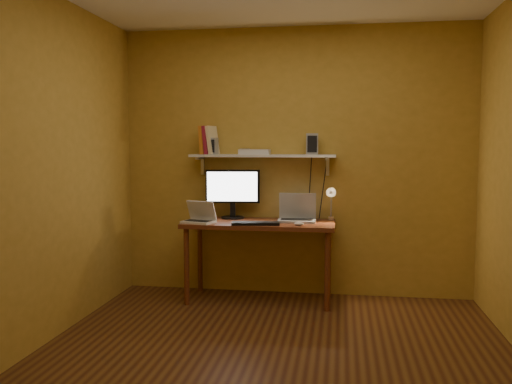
% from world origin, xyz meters
% --- Properties ---
extents(room, '(3.44, 3.24, 2.64)m').
position_xyz_m(room, '(0.00, 0.00, 1.30)').
color(room, brown).
rests_on(room, ground).
extents(desk, '(1.40, 0.60, 0.75)m').
position_xyz_m(desk, '(-0.31, 1.28, 0.66)').
color(desk, brown).
rests_on(desk, ground).
extents(wall_shelf, '(1.40, 0.25, 0.21)m').
position_xyz_m(wall_shelf, '(-0.31, 1.47, 1.36)').
color(wall_shelf, silver).
rests_on(wall_shelf, room).
extents(monitor, '(0.53, 0.25, 0.48)m').
position_xyz_m(monitor, '(-0.60, 1.46, 1.02)').
color(monitor, black).
rests_on(monitor, desk).
extents(laptop, '(0.35, 0.26, 0.26)m').
position_xyz_m(laptop, '(0.04, 1.38, 0.82)').
color(laptop, '#909398').
rests_on(laptop, desk).
extents(netbook, '(0.32, 0.27, 0.20)m').
position_xyz_m(netbook, '(-0.84, 1.13, 0.81)').
color(netbook, silver).
rests_on(netbook, desk).
extents(keyboard, '(0.44, 0.20, 0.02)m').
position_xyz_m(keyboard, '(-0.31, 1.09, 0.76)').
color(keyboard, black).
rests_on(keyboard, desk).
extents(mouse, '(0.09, 0.06, 0.03)m').
position_xyz_m(mouse, '(0.08, 1.09, 0.77)').
color(mouse, silver).
rests_on(mouse, desk).
extents(desk_lamp, '(0.09, 0.23, 0.38)m').
position_xyz_m(desk_lamp, '(0.35, 1.41, 0.96)').
color(desk_lamp, silver).
rests_on(desk_lamp, desk).
extents(speaker_left, '(0.10, 0.10, 0.16)m').
position_xyz_m(speaker_left, '(-0.79, 1.46, 1.46)').
color(speaker_left, '#909398').
rests_on(speaker_left, wall_shelf).
extents(speaker_right, '(0.12, 0.12, 0.20)m').
position_xyz_m(speaker_right, '(0.17, 1.47, 1.47)').
color(speaker_right, '#909398').
rests_on(speaker_right, wall_shelf).
extents(books, '(0.18, 0.20, 0.28)m').
position_xyz_m(books, '(-0.84, 1.48, 1.51)').
color(books, '#C66E21').
rests_on(books, wall_shelf).
extents(shelf_camera, '(0.10, 0.04, 0.06)m').
position_xyz_m(shelf_camera, '(-0.47, 1.41, 1.40)').
color(shelf_camera, silver).
rests_on(shelf_camera, wall_shelf).
extents(router, '(0.30, 0.20, 0.05)m').
position_xyz_m(router, '(-0.38, 1.48, 1.40)').
color(router, silver).
rests_on(router, wall_shelf).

